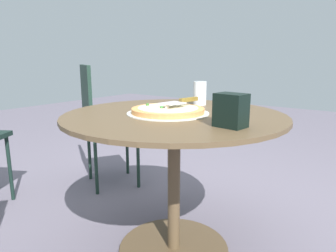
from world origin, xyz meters
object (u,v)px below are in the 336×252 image
Objects in this scene: drinking_cup at (200,93)px; pizza_on_tray at (168,111)px; patio_chair_corner at (101,119)px; pizza_server at (181,101)px; napkin_dispenser at (231,110)px; patio_table at (174,151)px.

pizza_on_tray is at bearing 4.07° from drinking_cup.
patio_chair_corner reaches higher than pizza_on_tray.
napkin_dispenser reaches higher than pizza_server.
pizza_server is 0.24× the size of patio_chair_corner.
drinking_cup is 1.03× the size of napkin_dispenser.
patio_table is at bearing 124.67° from pizza_on_tray.
napkin_dispenser is at bearing 69.43° from patio_chair_corner.
pizza_on_tray is 0.08m from pizza_server.
drinking_cup is at bearing 86.72° from patio_chair_corner.
drinking_cup reaches higher than pizza_on_tray.
drinking_cup reaches higher than napkin_dispenser.
pizza_on_tray is at bearing -55.33° from patio_table.
pizza_on_tray is 2.98× the size of drinking_cup.
patio_chair_corner is at bearing -108.46° from pizza_server.
patio_chair_corner is (-0.30, -0.90, -0.23)m from pizza_server.
patio_chair_corner reaches higher than patio_table.
pizza_server is 0.26m from drinking_cup.
drinking_cup is (-0.25, -0.05, 0.01)m from pizza_server.
patio_table is 0.23m from pizza_server.
patio_table is at bearing 8.62° from drinking_cup.
patio_chair_corner is at bearing -93.28° from drinking_cup.
pizza_server is (-0.05, 0.00, 0.23)m from patio_table.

